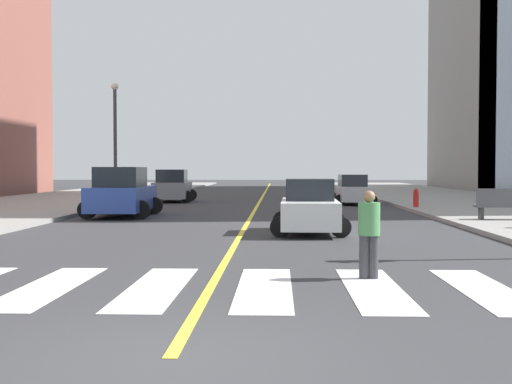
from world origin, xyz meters
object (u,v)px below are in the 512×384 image
Objects in this scene: car_blue_third at (122,193)px; street_lamp at (115,130)px; fire_hydrant at (416,198)px; car_silver_second at (353,190)px; pedestrian_crossing at (369,230)px; car_white_fourth at (310,208)px; car_gray_nearest at (172,187)px; park_bench at (501,205)px.

car_blue_third is 0.66× the size of street_lamp.
street_lamp is at bearing 156.89° from fire_hydrant.
car_silver_second is at bearing 41.59° from car_blue_third.
pedestrian_crossing is 1.78× the size of fire_hydrant.
car_silver_second is 0.81× the size of car_blue_third.
car_blue_third is 2.91× the size of pedestrian_crossing.
car_gray_nearest is at bearing -67.31° from car_white_fourth.
park_bench is (7.06, 3.69, -0.09)m from car_white_fourth.
car_silver_second is 13.16m from park_bench.
car_silver_second is at bearing -15.89° from car_gray_nearest.
fire_hydrant is at bearing -114.88° from car_white_fourth.
park_bench is (14.38, -15.08, -0.22)m from car_gray_nearest.
pedestrian_crossing is at bearing 96.04° from car_white_fourth.
car_silver_second is 2.36× the size of pedestrian_crossing.
park_bench is 23.36m from street_lamp.
park_bench is at bearing -150.98° from car_white_fourth.
pedestrian_crossing is (8.09, -14.86, -0.09)m from car_blue_third.
car_blue_third reaches higher than pedestrian_crossing.
car_white_fourth is at bearing -42.49° from car_blue_third.
street_lamp is (-17.74, 14.76, 3.59)m from park_bench.
car_gray_nearest is 4.78m from street_lamp.
pedestrian_crossing is at bearing 155.75° from park_bench.
car_white_fourth is (7.42, -6.65, -0.18)m from car_blue_third.
car_white_fourth is 2.06× the size of park_bench.
car_gray_nearest is 1.17× the size of car_white_fourth.
car_silver_second is 4.21× the size of fire_hydrant.
car_blue_third is 9.97m from car_white_fourth.
park_bench is (14.48, -2.96, -0.27)m from car_blue_third.
car_gray_nearest reaches higher than car_silver_second.
car_gray_nearest is at bearing 150.66° from fire_hydrant.
park_bench is at bearing -48.88° from car_gray_nearest.
car_blue_third is 5.19× the size of fire_hydrant.
park_bench is at bearing -79.86° from fire_hydrant.
park_bench is (3.87, -12.58, -0.09)m from car_silver_second.
car_gray_nearest is at bearing 5.47° from street_lamp.
pedestrian_crossing reaches higher than park_bench.
car_white_fourth reaches higher than pedestrian_crossing.
pedestrian_crossing reaches higher than fire_hydrant.
street_lamp is (-3.36, -0.32, 3.37)m from car_gray_nearest.
car_blue_third is at bearing -40.46° from car_white_fourth.
park_bench is at bearing -12.17° from car_blue_third.
car_white_fourth is at bearing -71.20° from car_gray_nearest.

